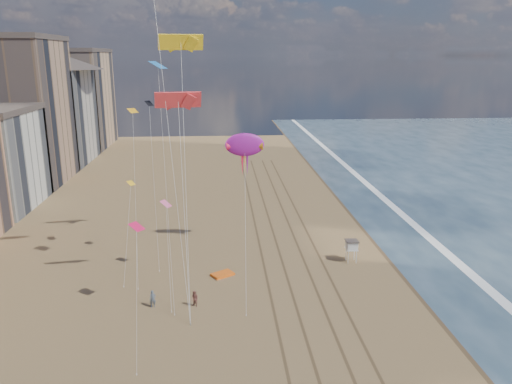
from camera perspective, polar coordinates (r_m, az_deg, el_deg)
The scene contains 11 objects.
wet_sand at distance 79.21m, azimuth 14.75°, elevation -3.66°, with size 260.00×260.00×0.00m, color #42301E.
foam at distance 80.65m, azimuth 17.58°, elevation -3.54°, with size 260.00×260.00×0.00m, color white.
tracks at distance 66.31m, azimuth 3.87°, elevation -6.94°, with size 7.68×120.00×0.01m.
buildings at distance 104.71m, azimuth -26.48°, elevation 7.41°, with size 34.72×131.35×29.00m.
lifeguard_stand at distance 63.79m, azimuth 10.88°, elevation -6.01°, with size 1.57×1.57×2.83m.
grounded_kite at distance 59.81m, azimuth -3.84°, elevation -9.36°, with size 2.50×1.59×0.28m, color orange.
show_kite at distance 64.27m, azimuth -1.31°, elevation 5.38°, with size 4.76×9.84×22.69m.
kite_flyer_a at distance 53.51m, azimuth -11.72°, elevation -11.88°, with size 0.67×0.44×1.84m, color #525D6A.
kite_flyer_b at distance 52.91m, azimuth -7.02°, elevation -12.04°, with size 0.85×0.66×1.75m, color brown.
parafoils at distance 55.12m, azimuth -10.08°, elevation 18.52°, with size 7.79×15.06×14.25m.
small_kites at distance 56.65m, azimuth -12.36°, elevation 5.51°, with size 6.87×20.81×16.29m.
Camera 1 is at (-6.33, -30.74, 25.09)m, focal length 35.00 mm.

